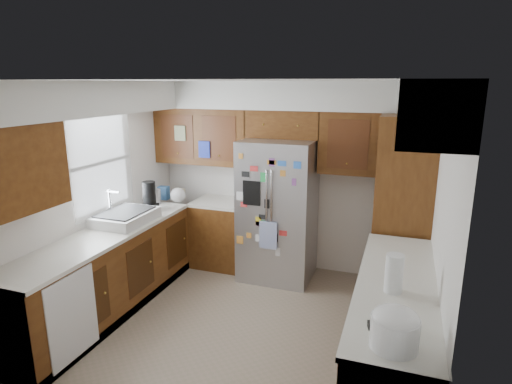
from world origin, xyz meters
TOP-DOWN VIEW (x-y plane):
  - floor at (0.00, 0.00)m, footprint 3.60×3.60m
  - room_shell at (-0.11, 0.36)m, footprint 3.64×3.24m
  - left_counter_run at (-1.36, 0.03)m, footprint 1.36×3.20m
  - right_counter_run at (1.50, -0.47)m, footprint 0.63×2.25m
  - pantry at (1.50, 1.15)m, footprint 0.60×0.90m
  - fridge at (-0.00, 1.20)m, footprint 0.90×0.79m
  - bridge_cabinet at (0.00, 1.43)m, footprint 0.96×0.34m
  - fridge_top_items at (-0.07, 1.42)m, footprint 0.59×0.28m
  - sink_assembly at (-1.50, 0.10)m, footprint 0.52×0.70m
  - left_counter_clutter at (-1.47, 0.84)m, footprint 0.44×0.86m
  - rice_cooker at (1.50, -1.38)m, footprint 0.30×0.29m
  - paper_towel at (1.47, -0.64)m, footprint 0.13×0.13m

SIDE VIEW (x-z plane):
  - floor at x=0.00m, z-range 0.00..0.00m
  - right_counter_run at x=1.50m, z-range -0.04..0.88m
  - left_counter_run at x=-1.36m, z-range -0.03..0.89m
  - fridge at x=0.00m, z-range 0.00..1.80m
  - sink_assembly at x=-1.50m, z-range 0.80..1.17m
  - left_counter_clutter at x=-1.47m, z-range 0.86..1.24m
  - rice_cooker at x=1.50m, z-range 0.93..1.18m
  - paper_towel at x=1.47m, z-range 0.92..1.22m
  - pantry at x=1.50m, z-range 0.00..2.15m
  - room_shell at x=-0.11m, z-range 0.56..3.08m
  - bridge_cabinet at x=0.00m, z-range 1.80..2.15m
  - fridge_top_items at x=-0.07m, z-range 2.13..2.41m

